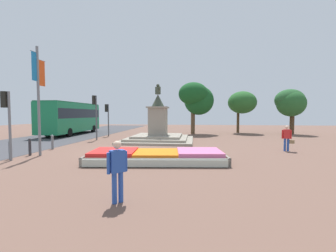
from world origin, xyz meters
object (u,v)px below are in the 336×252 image
Objects in this scene: traffic_light_near_crossing at (7,112)px; pedestrian_near_planter at (117,167)px; kerb_bollard_mid_a at (10,149)px; statue_monument at (158,131)px; pedestrian_with_handbag at (287,137)px; kerb_bollard_mid_b at (30,146)px; traffic_light_far_corner at (107,114)px; city_bus at (72,116)px; banner_pole at (39,96)px; flower_planter at (157,157)px; kerb_bollard_north at (52,142)px; traffic_light_mid_block at (95,109)px.

pedestrian_near_planter is (7.26, -4.54, -1.48)m from traffic_light_near_crossing.
statue_monument is at bearing 53.91° from kerb_bollard_mid_a.
pedestrian_with_handbag is 15.34m from kerb_bollard_mid_b.
traffic_light_far_corner reaches higher than pedestrian_with_handbag.
city_bus reaches higher than pedestrian_with_handbag.
banner_pole is at bearing -126.10° from statue_monument.
traffic_light_near_crossing is 0.35× the size of city_bus.
flower_planter is at bearing -47.99° from city_bus.
pedestrian_near_planter is at bearing -57.20° from city_bus.
kerb_bollard_mid_a is 3.36m from kerb_bollard_north.
traffic_light_mid_block is 3.38m from traffic_light_far_corner.
city_bus is 13.68m from kerb_bollard_mid_b.
kerb_bollard_mid_a is at bearing -93.75° from traffic_light_mid_block.
traffic_light_far_corner is 11.22m from kerb_bollard_mid_b.
traffic_light_far_corner reaches higher than kerb_bollard_mid_a.
kerb_bollard_north is (-0.15, 2.25, -0.01)m from kerb_bollard_mid_b.
banner_pole reaches higher than kerb_bollard_mid_a.
pedestrian_near_planter is (-0.17, -5.13, 0.69)m from flower_planter.
flower_planter is 0.69× the size of city_bus.
traffic_light_mid_block is 15.43m from pedestrian_with_handbag.
kerb_bollard_north is at bearing -176.29° from pedestrian_with_handbag.
statue_monument is 10.73m from kerb_bollard_mid_a.
pedestrian_near_planter is at bearing -63.32° from traffic_light_mid_block.
traffic_light_near_crossing is 15.81m from pedestrian_with_handbag.
kerb_bollard_mid_a is (-0.58, -8.83, -2.27)m from traffic_light_mid_block.
traffic_light_near_crossing reaches higher than kerb_bollard_north.
kerb_bollard_north reaches higher than flower_planter.
kerb_bollard_mid_a is 1.00× the size of kerb_bollard_mid_b.
kerb_bollard_mid_b is at bearing -90.72° from traffic_light_far_corner.
traffic_light_near_crossing is at bearing -114.11° from banner_pole.
pedestrian_with_handbag is at bearing 15.91° from kerb_bollard_mid_a.
traffic_light_near_crossing is at bearing -88.32° from kerb_bollard_north.
traffic_light_mid_block is at bearing 86.25° from kerb_bollard_mid_a.
traffic_light_far_corner is at bearing 88.10° from kerb_bollard_north.
flower_planter is 7.62m from kerb_bollard_mid_a.
traffic_light_near_crossing is at bearing -90.85° from traffic_light_far_corner.
traffic_light_far_corner is 0.34× the size of city_bus.
pedestrian_with_handbag is 1.65× the size of kerb_bollard_mid_b.
traffic_light_mid_block is 4.09× the size of kerb_bollard_mid_a.
pedestrian_with_handbag is 15.18m from kerb_bollard_north.
traffic_light_mid_block is at bearing 91.89° from banner_pole.
flower_planter is 7.43m from kerb_bollard_mid_b.
banner_pole is 3.16m from kerb_bollard_mid_a.
traffic_light_mid_block is (-5.74, 0.16, 1.91)m from statue_monument.
statue_monument is at bearing -1.61° from traffic_light_mid_block.
traffic_light_near_crossing is 2.14× the size of pedestrian_with_handbag.
statue_monument reaches higher than pedestrian_near_planter.
kerb_bollard_mid_a is 1.13m from kerb_bollard_mid_b.
banner_pole reaches higher than traffic_light_far_corner.
kerb_bollard_north is (-0.75, 2.21, -2.83)m from banner_pole.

